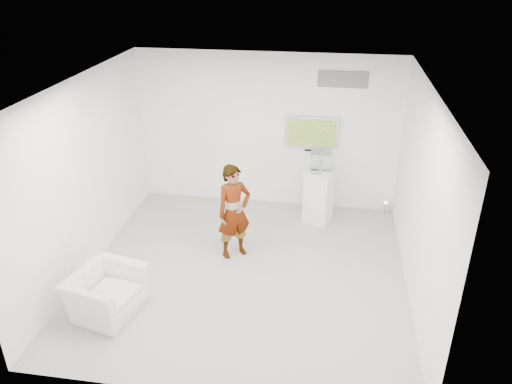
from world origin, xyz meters
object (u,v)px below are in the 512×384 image
floor_uplight (385,208)px  armchair (106,292)px  person (234,212)px  pedestal (319,196)px  tv (312,132)px

floor_uplight → armchair: bearing=-139.0°
floor_uplight → person: bearing=-144.5°
person → armchair: (-1.50, -1.72, -0.49)m
armchair → floor_uplight: (4.11, 3.58, -0.19)m
pedestal → tv: bearing=109.4°
armchair → person: bearing=-27.8°
person → pedestal: 1.93m
tv → armchair: (-2.62, -3.68, -1.24)m
tv → pedestal: (0.21, -0.59, -1.03)m
tv → pedestal: bearing=-70.6°
armchair → pedestal: size_ratio=0.93×
tv → armchair: 4.68m
person → pedestal: bearing=8.5°
person → armchair: person is taller
tv → floor_uplight: (1.49, -0.11, -1.42)m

